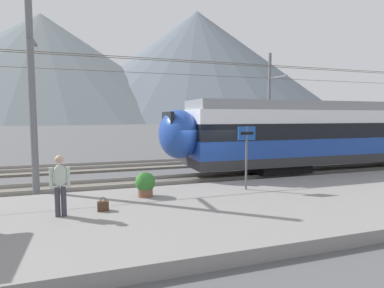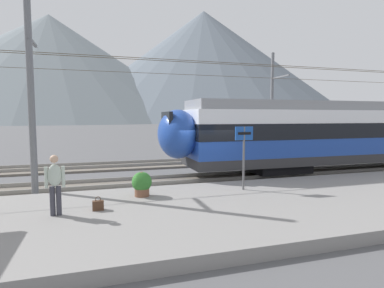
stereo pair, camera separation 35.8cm
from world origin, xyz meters
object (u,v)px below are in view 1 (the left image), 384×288
catenary_mast_far_side (270,103)px  potted_plant_platform_edge (145,183)px  catenary_mast_west (32,90)px  handbag_beside_passenger (103,206)px  train_near_platform (380,131)px  platform_sign (246,144)px  passenger_walking (60,182)px

catenary_mast_far_side → potted_plant_platform_edge: 16.07m
catenary_mast_west → catenary_mast_far_side: bearing=29.5°
catenary_mast_far_side → handbag_beside_passenger: (-13.02, -11.90, -3.66)m
train_near_platform → platform_sign: bearing=-162.0°
potted_plant_platform_edge → passenger_walking: bearing=-151.1°
platform_sign → passenger_walking: size_ratio=1.40×
platform_sign → passenger_walking: (-6.35, -1.27, -0.79)m
potted_plant_platform_edge → catenary_mast_west: bearing=151.2°
catenary_mast_west → potted_plant_platform_edge: bearing=-28.8°
catenary_mast_west → passenger_walking: catenary_mast_west is taller
passenger_walking → catenary_mast_far_side: bearing=40.5°
catenary_mast_west → passenger_walking: bearing=-72.4°
train_near_platform → handbag_beside_passenger: (-15.76, -4.53, -1.74)m
train_near_platform → catenary_mast_far_side: (-2.74, 7.38, 1.92)m
platform_sign → potted_plant_platform_edge: platform_sign is taller
catenary_mast_west → catenary_mast_far_side: 17.50m
potted_plant_platform_edge → platform_sign: bearing=-2.4°
catenary_mast_far_side → platform_sign: size_ratio=19.33×
catenary_mast_west → handbag_beside_passenger: 5.29m
catenary_mast_west → handbag_beside_passenger: size_ratio=111.78×
train_near_platform → platform_sign: train_near_platform is taller
catenary_mast_far_side → handbag_beside_passenger: bearing=-137.6°
potted_plant_platform_edge → handbag_beside_passenger: bearing=-139.1°
platform_sign → passenger_walking: platform_sign is taller
passenger_walking → potted_plant_platform_edge: passenger_walking is taller
platform_sign → train_near_platform: bearing=18.0°
passenger_walking → handbag_beside_passenger: (1.12, 0.16, -0.80)m
platform_sign → potted_plant_platform_edge: 3.98m
train_near_platform → passenger_walking: (-16.88, -4.69, -0.94)m
catenary_mast_far_side → potted_plant_platform_edge: bearing=-137.4°
train_near_platform → potted_plant_platform_edge: (-14.30, -3.27, -1.42)m
catenary_mast_far_side → platform_sign: 13.48m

